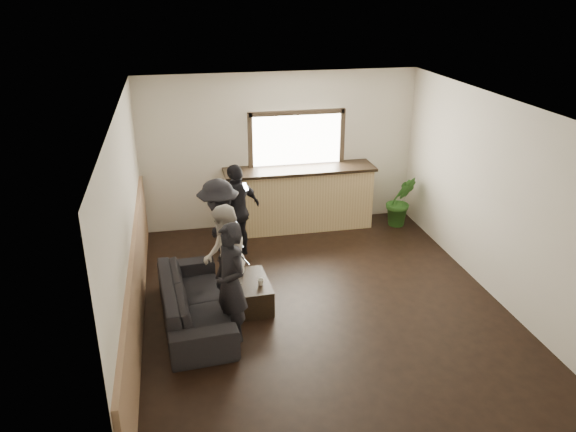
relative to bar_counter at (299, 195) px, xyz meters
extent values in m
cube|color=black|center=(-0.30, -2.70, -0.64)|extent=(5.00, 6.00, 0.01)
cube|color=silver|center=(-0.30, -2.70, 2.16)|extent=(5.00, 6.00, 0.01)
cube|color=beige|center=(-0.30, 0.30, 0.76)|extent=(5.00, 0.01, 2.80)
cube|color=beige|center=(-0.30, -5.70, 0.76)|extent=(5.00, 0.01, 2.80)
cube|color=beige|center=(-2.80, -2.70, 0.76)|extent=(0.01, 6.00, 2.80)
cube|color=beige|center=(2.20, -2.70, 0.76)|extent=(0.01, 6.00, 2.80)
cube|color=tan|center=(-2.77, -2.70, -0.09)|extent=(0.06, 5.90, 1.10)
cube|color=tan|center=(0.00, -0.02, -0.09)|extent=(2.60, 0.60, 1.10)
cube|color=black|center=(0.00, -0.02, 0.48)|extent=(2.70, 0.68, 0.05)
cube|color=white|center=(0.00, 0.26, 0.96)|extent=(1.60, 0.06, 0.90)
cube|color=#3F3326|center=(0.00, 0.23, 1.45)|extent=(1.72, 0.08, 0.08)
cube|color=#3F3326|center=(-0.84, 0.23, 0.96)|extent=(0.08, 0.08, 1.06)
cube|color=#3F3326|center=(0.84, 0.23, 0.96)|extent=(0.08, 0.08, 1.06)
imported|color=black|center=(-2.05, -2.77, -0.33)|extent=(0.97, 2.15, 0.61)
cube|color=black|center=(-1.25, -2.51, -0.45)|extent=(0.51, 0.87, 0.38)
imported|color=silver|center=(-1.38, -2.29, -0.21)|extent=(0.17, 0.17, 0.11)
imported|color=silver|center=(-1.14, -2.66, -0.22)|extent=(0.13, 0.13, 0.08)
imported|color=#2D6623|center=(1.85, -0.30, -0.16)|extent=(0.57, 0.48, 0.96)
imported|color=black|center=(-1.60, -3.25, 0.14)|extent=(0.57, 0.67, 1.57)
cube|color=black|center=(-1.40, -3.16, 0.38)|extent=(0.11, 0.10, 0.12)
cube|color=white|center=(-1.40, -3.16, 0.39)|extent=(0.10, 0.09, 0.11)
imported|color=beige|center=(-1.60, -2.52, 0.11)|extent=(0.59, 0.75, 1.51)
cube|color=black|center=(-1.38, -2.53, 0.33)|extent=(0.09, 0.07, 0.12)
cube|color=white|center=(-1.38, -2.53, 0.34)|extent=(0.08, 0.07, 0.11)
imported|color=black|center=(-1.60, -1.78, 0.17)|extent=(0.62, 1.06, 1.63)
cube|color=black|center=(-1.38, -1.78, 0.37)|extent=(0.09, 0.07, 0.12)
cube|color=white|center=(-1.38, -1.78, 0.38)|extent=(0.08, 0.06, 0.11)
imported|color=black|center=(-1.24, -0.91, 0.14)|extent=(0.98, 0.83, 1.57)
cube|color=black|center=(-1.12, -1.09, 0.61)|extent=(0.11, 0.12, 0.12)
cube|color=white|center=(-1.12, -1.10, 0.62)|extent=(0.10, 0.10, 0.11)
camera|label=1|loc=(-2.14, -9.31, 3.56)|focal=35.00mm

